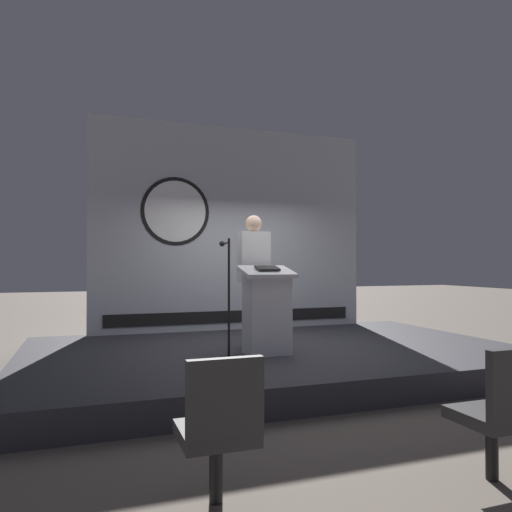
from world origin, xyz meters
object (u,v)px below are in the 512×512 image
object	(u,v)px
podium	(267,311)
audience_chair_right	(501,407)
audience_chair_left	(220,423)
speaker_person	(254,280)
microphone_stand	(228,317)

from	to	relation	value
podium	audience_chair_right	xyz separation A→B (m)	(0.40, -3.17, -0.34)
audience_chair_left	audience_chair_right	bearing A→B (deg)	-9.96
speaker_person	audience_chair_right	distance (m)	3.74
podium	audience_chair_right	world-z (taller)	podium
speaker_person	audience_chair_right	world-z (taller)	speaker_person
speaker_person	audience_chair_right	xyz separation A→B (m)	(0.41, -3.65, -0.71)
microphone_stand	podium	bearing A→B (deg)	11.56
microphone_stand	audience_chair_right	size ratio (longest dim) A/B	1.58
audience_chair_left	podium	bearing A→B (deg)	64.30
speaker_person	microphone_stand	xyz separation A→B (m)	(-0.53, -0.59, -0.42)
podium	audience_chair_right	distance (m)	3.22
microphone_stand	audience_chair_left	bearing A→B (deg)	-107.08
speaker_person	audience_chair_left	xyz separation A→B (m)	(-1.37, -3.34, -0.71)
podium	microphone_stand	size ratio (longest dim) A/B	0.78
podium	microphone_stand	distance (m)	0.54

